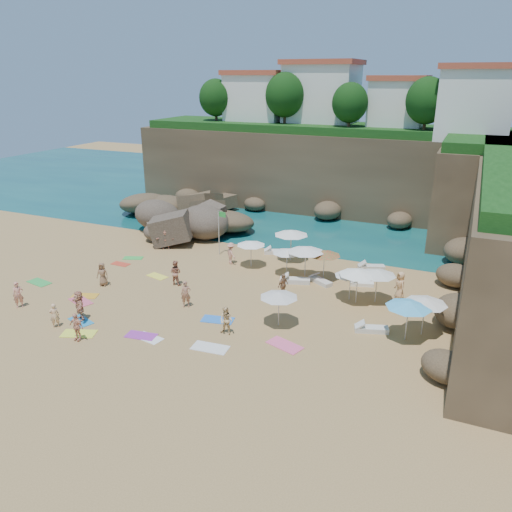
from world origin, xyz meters
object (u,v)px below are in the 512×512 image
at_px(flag_pole, 220,227).
at_px(person_stand_3, 283,285).
at_px(parasol_1, 287,251).
at_px(person_stand_0, 18,295).
at_px(parasol_0, 291,232).
at_px(person_stand_5, 165,239).
at_px(rock_outcrop, 169,236).
at_px(person_stand_1, 175,273).
at_px(lounger_0, 276,252).
at_px(person_stand_2, 231,253).
at_px(person_stand_6, 54,315).
at_px(parasol_2, 306,249).
at_px(person_stand_4, 400,286).

bearing_deg(flag_pole, person_stand_3, -36.53).
height_order(parasol_1, person_stand_0, parasol_1).
relative_size(parasol_0, person_stand_5, 1.54).
height_order(parasol_0, person_stand_5, parasol_0).
distance_m(flag_pole, person_stand_5, 5.05).
height_order(rock_outcrop, person_stand_5, person_stand_5).
distance_m(parasol_0, parasol_1, 3.03).
height_order(person_stand_1, person_stand_5, person_stand_1).
height_order(person_stand_0, person_stand_5, person_stand_5).
bearing_deg(parasol_0, lounger_0, 147.91).
height_order(parasol_0, parasol_1, parasol_0).
height_order(person_stand_2, person_stand_6, person_stand_2).
bearing_deg(rock_outcrop, person_stand_2, -25.45).
bearing_deg(person_stand_2, person_stand_5, 29.34).
distance_m(parasol_1, person_stand_6, 15.79).
relative_size(person_stand_1, person_stand_6, 1.20).
height_order(rock_outcrop, person_stand_2, person_stand_2).
height_order(parasol_2, lounger_0, parasol_2).
bearing_deg(person_stand_1, person_stand_3, -171.45).
bearing_deg(flag_pole, person_stand_4, -11.13).
bearing_deg(person_stand_5, person_stand_4, -31.94).
relative_size(rock_outcrop, person_stand_6, 4.80).
distance_m(lounger_0, person_stand_6, 18.02).
xyz_separation_m(parasol_0, parasol_1, (0.75, -2.90, -0.44)).
height_order(parasol_2, person_stand_3, parasol_2).
height_order(flag_pole, parasol_2, flag_pole).
distance_m(flag_pole, person_stand_0, 15.28).
xyz_separation_m(parasol_1, person_stand_3, (1.09, -3.61, -1.04)).
bearing_deg(parasol_2, person_stand_0, -142.17).
bearing_deg(person_stand_3, flag_pole, 73.80).
distance_m(person_stand_3, person_stand_4, 7.45).
xyz_separation_m(person_stand_1, person_stand_2, (1.70, 5.09, -0.03)).
distance_m(flag_pole, parasol_1, 6.62).
distance_m(lounger_0, person_stand_3, 8.31).
distance_m(parasol_1, person_stand_0, 17.69).
height_order(person_stand_4, person_stand_6, person_stand_4).
bearing_deg(flag_pole, person_stand_1, -90.17).
height_order(parasol_0, parasol_2, parasol_0).
xyz_separation_m(person_stand_0, person_stand_3, (14.37, 8.03, -0.05)).
distance_m(rock_outcrop, flag_pole, 7.30).
bearing_deg(parasol_1, person_stand_0, -138.79).
relative_size(parasol_1, parasol_2, 0.82).
height_order(rock_outcrop, person_stand_0, person_stand_0).
bearing_deg(lounger_0, person_stand_6, -137.09).
bearing_deg(lounger_0, parasol_1, -83.15).
bearing_deg(person_stand_0, person_stand_6, -63.95).
bearing_deg(rock_outcrop, parasol_0, -6.55).
xyz_separation_m(lounger_0, person_stand_3, (3.46, -7.52, 0.65)).
height_order(person_stand_5, person_stand_6, person_stand_5).
xyz_separation_m(parasol_1, person_stand_0, (-13.28, -11.63, -0.99)).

